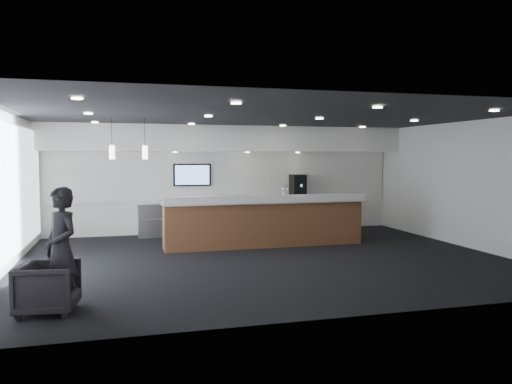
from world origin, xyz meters
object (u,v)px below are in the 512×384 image
object	(u,v)px
armchair	(48,288)
coffee_machine	(298,186)
service_counter	(264,222)
lounge_guest	(61,248)

from	to	relation	value
armchair	coffee_machine	bearing A→B (deg)	-35.92
service_counter	armchair	xyz separation A→B (m)	(-4.32, -4.21, -0.22)
service_counter	armchair	distance (m)	6.03
lounge_guest	service_counter	bearing A→B (deg)	99.64
service_counter	coffee_machine	distance (m)	2.90
service_counter	armchair	bearing A→B (deg)	-135.91
coffee_machine	lounge_guest	size ratio (longest dim) A/B	0.40
armchair	lounge_guest	size ratio (longest dim) A/B	0.45
service_counter	lounge_guest	xyz separation A→B (m)	(-4.15, -4.05, 0.29)
service_counter	lounge_guest	size ratio (longest dim) A/B	2.83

